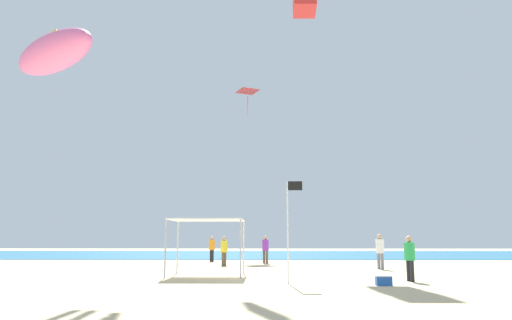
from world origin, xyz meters
TOP-DOWN VIEW (x-y plane):
  - ground at (0.00, 0.00)m, footprint 110.00×110.00m
  - ocean_strip at (0.00, 29.51)m, footprint 110.00×24.67m
  - canopy_tent at (-3.92, 1.66)m, footprint 3.30×3.00m
  - person_near_tent at (4.51, -1.04)m, footprint 0.43×0.47m
  - person_leftmost at (-3.81, 9.52)m, footprint 0.42×0.46m
  - person_central at (-5.16, 14.93)m, footprint 0.43×0.44m
  - person_rightmost at (-1.26, 12.38)m, footprint 0.44×0.44m
  - person_far_shore at (5.04, 6.36)m, footprint 0.45×0.49m
  - banner_flag at (-0.32, -2.15)m, footprint 0.61×0.06m
  - cooler_box at (3.04, -2.71)m, footprint 0.57×0.37m
  - kite_diamond_red at (-2.90, 22.86)m, footprint 2.31×2.31m
  - kite_inflatable_pink at (-11.90, 2.24)m, footprint 6.36×5.67m

SIDE VIEW (x-z plane):
  - ground at x=0.00m, z-range -0.10..0.00m
  - ocean_strip at x=0.00m, z-range 0.00..0.03m
  - cooler_box at x=3.04m, z-range 0.00..0.35m
  - person_leftmost at x=-3.81m, z-range 0.15..1.93m
  - person_near_tent at x=4.51m, z-range 0.16..1.95m
  - person_central at x=-5.16m, z-range 0.16..1.95m
  - person_rightmost at x=-1.26m, z-range 0.16..1.99m
  - person_far_shore at x=5.04m, z-range 0.17..2.07m
  - banner_flag at x=-0.32m, z-range 0.38..4.26m
  - canopy_tent at x=-3.92m, z-range 1.15..3.71m
  - kite_inflatable_pink at x=-11.90m, z-range 9.69..12.16m
  - kite_diamond_red at x=-2.90m, z-range 13.86..16.23m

